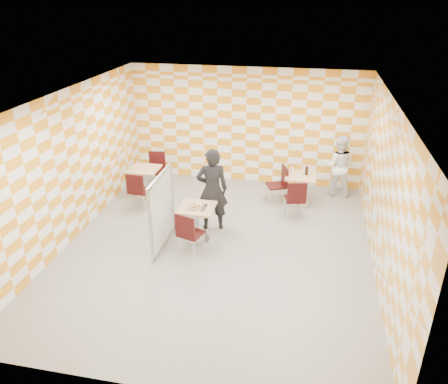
% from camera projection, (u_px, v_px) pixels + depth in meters
% --- Properties ---
extents(room_shell, '(7.00, 7.00, 7.00)m').
position_uv_depth(room_shell, '(223.00, 168.00, 8.60)').
color(room_shell, gray).
rests_on(room_shell, ground).
extents(main_table, '(0.70, 0.70, 0.75)m').
position_uv_depth(main_table, '(197.00, 218.00, 8.83)').
color(main_table, tan).
rests_on(main_table, ground).
extents(second_table, '(0.70, 0.70, 0.75)m').
position_uv_depth(second_table, '(300.00, 185.00, 10.32)').
color(second_table, tan).
rests_on(second_table, ground).
extents(empty_table, '(0.70, 0.70, 0.75)m').
position_uv_depth(empty_table, '(145.00, 178.00, 10.71)').
color(empty_table, tan).
rests_on(empty_table, ground).
extents(chair_main_front, '(0.53, 0.54, 0.92)m').
position_uv_depth(chair_main_front, '(188.00, 231.00, 8.26)').
color(chair_main_front, black).
rests_on(chair_main_front, ground).
extents(chair_second_front, '(0.51, 0.51, 0.92)m').
position_uv_depth(chair_second_front, '(296.00, 197.00, 9.62)').
color(chair_second_front, black).
rests_on(chair_second_front, ground).
extents(chair_second_side, '(0.56, 0.55, 0.92)m').
position_uv_depth(chair_second_side, '(280.00, 182.00, 10.39)').
color(chair_second_side, black).
rests_on(chair_second_side, ground).
extents(chair_empty_near, '(0.44, 0.45, 0.92)m').
position_uv_depth(chair_empty_near, '(137.00, 189.00, 10.03)').
color(chair_empty_near, black).
rests_on(chair_empty_near, ground).
extents(chair_empty_far, '(0.48, 0.49, 0.92)m').
position_uv_depth(chair_empty_far, '(157.00, 167.00, 11.26)').
color(chair_empty_far, black).
rests_on(chair_empty_far, ground).
extents(partition, '(0.08, 1.38, 1.55)m').
position_uv_depth(partition, '(162.00, 210.00, 8.51)').
color(partition, white).
rests_on(partition, ground).
extents(man_dark, '(0.75, 0.60, 1.81)m').
position_uv_depth(man_dark, '(212.00, 190.00, 9.11)').
color(man_dark, black).
rests_on(man_dark, ground).
extents(man_white, '(0.77, 0.61, 1.55)m').
position_uv_depth(man_white, '(338.00, 166.00, 10.70)').
color(man_white, white).
rests_on(man_white, ground).
extents(pizza_on_foil, '(0.40, 0.40, 0.04)m').
position_uv_depth(pizza_on_foil, '(197.00, 206.00, 8.71)').
color(pizza_on_foil, silver).
rests_on(pizza_on_foil, main_table).
extents(sport_bottle, '(0.06, 0.06, 0.20)m').
position_uv_depth(sport_bottle, '(292.00, 169.00, 10.33)').
color(sport_bottle, white).
rests_on(sport_bottle, second_table).
extents(soda_bottle, '(0.07, 0.07, 0.23)m').
position_uv_depth(soda_bottle, '(307.00, 171.00, 10.20)').
color(soda_bottle, black).
rests_on(soda_bottle, second_table).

